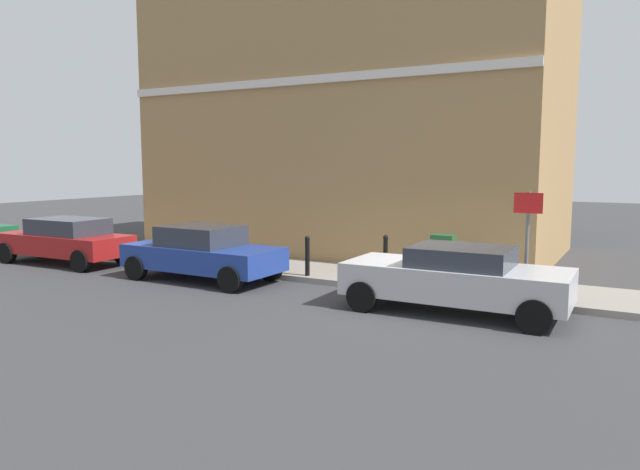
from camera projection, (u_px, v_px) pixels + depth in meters
ground at (413, 304)px, 12.81m from camera, size 80.00×80.00×0.00m
sidewalk at (244, 264)px, 17.43m from camera, size 2.42×30.00×0.15m
corner_building at (359, 122)px, 20.58m from camera, size 7.68×13.30×8.97m
car_silver at (456, 278)px, 11.96m from camera, size 1.94×4.50×1.38m
car_blue at (202, 252)px, 15.32m from camera, size 1.93×4.25×1.44m
car_red at (65, 240)px, 17.87m from camera, size 1.89×4.40×1.40m
utility_cabinet at (443, 259)px, 14.56m from camera, size 0.46×0.61×1.15m
bollard_near_cabinet at (385, 253)px, 15.40m from camera, size 0.14×0.14×1.04m
bollard_far_kerb at (307, 254)px, 15.19m from camera, size 0.14×0.14×1.04m
street_sign at (527, 228)px, 12.64m from camera, size 0.08×0.60×2.30m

